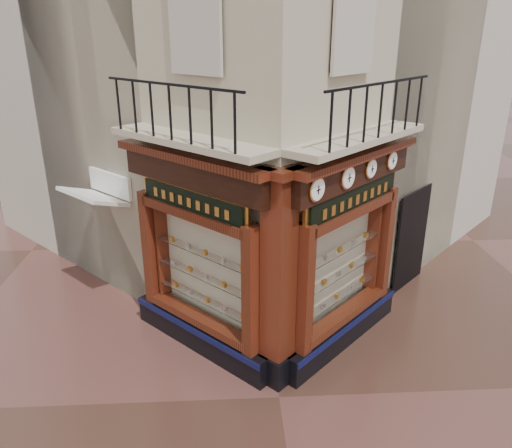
{
  "coord_description": "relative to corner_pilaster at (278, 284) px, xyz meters",
  "views": [
    {
      "loc": [
        -0.79,
        -6.92,
        5.97
      ],
      "look_at": [
        -0.29,
        2.0,
        2.46
      ],
      "focal_mm": 35.0,
      "sensor_mm": 36.0,
      "label": 1
    }
  ],
  "objects": [
    {
      "name": "clock_c",
      "position": [
        1.76,
        1.15,
        1.67
      ],
      "size": [
        0.3,
        0.3,
        0.37
      ],
      "rotation": [
        0.0,
        0.0,
        0.79
      ],
      "color": "#BE753F",
      "rests_on": "ground"
    },
    {
      "name": "main_building",
      "position": [
        0.0,
        5.66,
        4.05
      ],
      "size": [
        11.31,
        11.31,
        12.0
      ],
      "primitive_type": "cube",
      "rotation": [
        0.0,
        0.0,
        0.79
      ],
      "color": "#BEB094",
      "rests_on": "ground"
    },
    {
      "name": "clock_a",
      "position": [
        0.58,
        -0.03,
        1.67
      ],
      "size": [
        0.32,
        0.32,
        0.4
      ],
      "rotation": [
        0.0,
        0.0,
        0.79
      ],
      "color": "#BE753F",
      "rests_on": "ground"
    },
    {
      "name": "ground",
      "position": [
        0.0,
        -0.5,
        -1.95
      ],
      "size": [
        80.0,
        80.0,
        0.0
      ],
      "primitive_type": "plane",
      "color": "#43281F",
      "rests_on": "ground"
    },
    {
      "name": "balcony",
      "position": [
        0.0,
        0.99,
        2.27
      ],
      "size": [
        5.94,
        2.97,
        1.03
      ],
      "color": "#BEB094",
      "rests_on": "ground"
    },
    {
      "name": "awning",
      "position": [
        -3.76,
        3.05,
        -1.95
      ],
      "size": [
        1.71,
        1.71,
        0.36
      ],
      "primitive_type": null,
      "rotation": [
        0.32,
        0.0,
        2.36
      ],
      "color": "white",
      "rests_on": "ground"
    },
    {
      "name": "neighbour_left",
      "position": [
        -2.47,
        8.13,
        3.55
      ],
      "size": [
        11.31,
        11.31,
        11.0
      ],
      "primitive_type": "cube",
      "rotation": [
        0.0,
        0.0,
        0.79
      ],
      "color": "beige",
      "rests_on": "ground"
    },
    {
      "name": "neighbour_right",
      "position": [
        2.47,
        8.13,
        3.55
      ],
      "size": [
        11.31,
        11.31,
        11.0
      ],
      "primitive_type": "cube",
      "rotation": [
        0.0,
        0.0,
        0.79
      ],
      "color": "beige",
      "rests_on": "ground"
    },
    {
      "name": "shopfront_left",
      "position": [
        -1.41,
        1.07,
        0.03
      ],
      "size": [
        2.86,
        2.86,
        3.98
      ],
      "rotation": [
        0.0,
        0.0,
        2.36
      ],
      "color": "black",
      "rests_on": "ground"
    },
    {
      "name": "signboard_left",
      "position": [
        -1.46,
        1.01,
        1.15
      ],
      "size": [
        1.99,
        1.99,
        0.53
      ],
      "rotation": [
        0.0,
        0.0,
        2.36
      ],
      "color": "gold",
      "rests_on": "ground"
    },
    {
      "name": "clock_d",
      "position": [
        2.31,
        1.71,
        1.67
      ],
      "size": [
        0.3,
        0.3,
        0.37
      ],
      "rotation": [
        0.0,
        0.0,
        0.79
      ],
      "color": "#BE753F",
      "rests_on": "ground"
    },
    {
      "name": "shopfront_right",
      "position": [
        1.41,
        1.07,
        0.03
      ],
      "size": [
        2.86,
        2.86,
        3.98
      ],
      "rotation": [
        0.0,
        0.0,
        0.79
      ],
      "color": "black",
      "rests_on": "ground"
    },
    {
      "name": "corner_pilaster",
      "position": [
        0.0,
        0.0,
        0.0
      ],
      "size": [
        0.85,
        0.85,
        3.98
      ],
      "rotation": [
        0.0,
        0.0,
        0.79
      ],
      "color": "black",
      "rests_on": "ground"
    },
    {
      "name": "clock_b",
      "position": [
        1.21,
        0.61,
        1.67
      ],
      "size": [
        0.33,
        0.33,
        0.41
      ],
      "rotation": [
        0.0,
        0.0,
        0.79
      ],
      "color": "#BE753F",
      "rests_on": "ground"
    },
    {
      "name": "signboard_right",
      "position": [
        1.46,
        1.01,
        1.15
      ],
      "size": [
        2.16,
        2.16,
        0.58
      ],
      "rotation": [
        0.0,
        0.0,
        0.79
      ],
      "color": "gold",
      "rests_on": "ground"
    }
  ]
}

